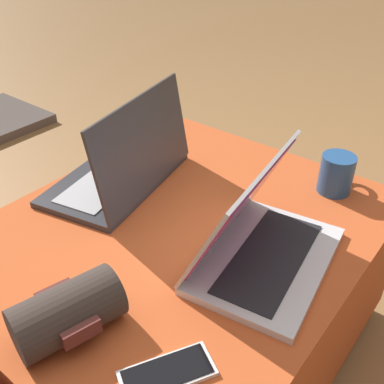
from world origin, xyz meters
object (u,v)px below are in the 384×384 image
object	(u,v)px
laptop_far	(125,167)
cell_phone	(167,373)
wrist_brace	(67,312)
laptop_near	(258,241)
coffee_mug	(337,173)

from	to	relation	value
laptop_far	cell_phone	size ratio (longest dim) A/B	2.64
laptop_far	wrist_brace	size ratio (longest dim) A/B	2.16
laptop_near	wrist_brace	size ratio (longest dim) A/B	1.87
laptop_far	coffee_mug	size ratio (longest dim) A/B	3.47
laptop_far	wrist_brace	xyz separation A→B (m)	(-0.39, -0.26, -0.00)
cell_phone	laptop_near	bearing A→B (deg)	124.83
cell_phone	wrist_brace	xyz separation A→B (m)	(-0.04, 0.18, 0.04)
wrist_brace	coffee_mug	distance (m)	0.71
wrist_brace	cell_phone	bearing A→B (deg)	-78.40
wrist_brace	laptop_near	bearing A→B (deg)	-23.35
laptop_near	wrist_brace	bearing A→B (deg)	148.37
cell_phone	wrist_brace	bearing A→B (deg)	-139.25
laptop_near	wrist_brace	world-z (taller)	laptop_near
laptop_near	cell_phone	bearing A→B (deg)	177.40
laptop_far	laptop_near	bearing A→B (deg)	72.48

